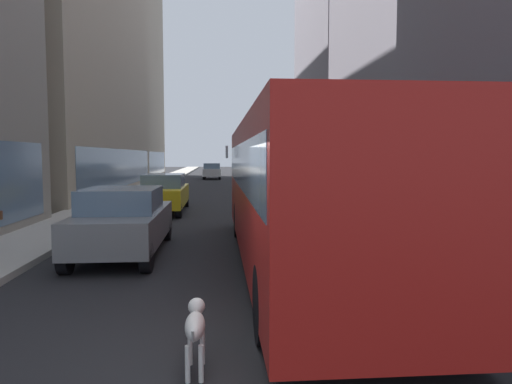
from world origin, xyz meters
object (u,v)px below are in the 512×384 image
at_px(transit_bus, 299,184).
at_px(car_blue_hatchback, 299,193).
at_px(car_yellow_taxi, 164,193).
at_px(dalmatian_dog, 195,325).
at_px(car_black_suv, 247,169).
at_px(car_grey_wagon, 124,221).
at_px(car_white_van, 212,171).

height_order(transit_bus, car_blue_hatchback, transit_bus).
xyz_separation_m(car_yellow_taxi, dalmatian_dog, (2.01, -14.55, -0.31)).
xyz_separation_m(transit_bus, car_black_suv, (1.60, 43.14, -0.96)).
distance_m(car_grey_wagon, car_blue_hatchback, 9.58).
height_order(car_black_suv, dalmatian_dog, car_black_suv).
distance_m(car_blue_hatchback, dalmatian_dog, 14.39).
distance_m(car_yellow_taxi, car_blue_hatchback, 5.63).
xyz_separation_m(transit_bus, car_blue_hatchback, (1.60, 9.09, -0.95)).
height_order(car_white_van, car_black_suv, same).
relative_size(car_yellow_taxi, car_black_suv, 1.23).
distance_m(car_blue_hatchback, car_black_suv, 34.05).
height_order(car_yellow_taxi, car_black_suv, same).
distance_m(transit_bus, car_blue_hatchback, 9.28).
relative_size(car_grey_wagon, car_blue_hatchback, 1.00).
bearing_deg(car_yellow_taxi, car_blue_hatchback, -6.29).
height_order(transit_bus, car_black_suv, transit_bus).
bearing_deg(car_yellow_taxi, dalmatian_dog, -82.14).
bearing_deg(dalmatian_dog, car_blue_hatchback, 75.54).
bearing_deg(car_blue_hatchback, transit_bus, -99.98).
bearing_deg(car_yellow_taxi, transit_bus, -67.61).
distance_m(car_white_van, car_yellow_taxi, 27.86).
bearing_deg(transit_bus, dalmatian_dog, -112.40).
height_order(car_grey_wagon, car_black_suv, same).
bearing_deg(car_white_van, dalmatian_dog, -89.45).
height_order(car_grey_wagon, car_blue_hatchback, same).
distance_m(car_white_van, car_black_suv, 6.90).
height_order(car_white_van, car_yellow_taxi, same).
relative_size(car_grey_wagon, car_black_suv, 1.15).
relative_size(car_grey_wagon, car_white_van, 1.11).
distance_m(car_white_van, car_blue_hatchback, 28.71).
bearing_deg(car_white_van, car_black_suv, 54.55).
relative_size(transit_bus, car_white_van, 2.84).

